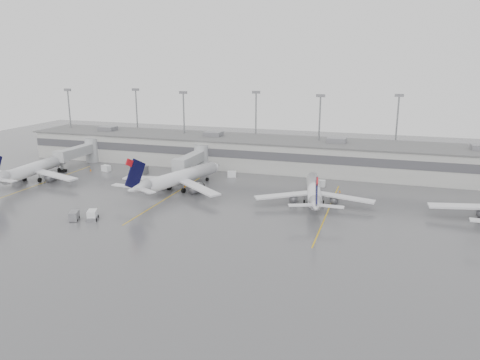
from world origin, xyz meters
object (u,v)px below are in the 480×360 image
(jet_far_left, at_px, (32,169))
(jet_mid_right, at_px, (314,191))
(jet_mid_left, at_px, (178,178))
(baggage_tug, at_px, (92,216))

(jet_far_left, distance_m, jet_mid_right, 69.98)
(jet_mid_left, bearing_deg, jet_far_left, -159.17)
(jet_mid_left, xyz_separation_m, baggage_tug, (-6.95, -23.31, -2.45))
(jet_far_left, relative_size, baggage_tug, 9.20)
(jet_far_left, bearing_deg, jet_mid_left, -0.50)
(jet_mid_left, xyz_separation_m, jet_mid_right, (31.56, -0.41, -0.38))
(jet_far_left, xyz_separation_m, baggage_tug, (31.43, -20.53, -2.42))
(jet_mid_right, xyz_separation_m, baggage_tug, (-38.51, -22.91, -2.07))
(jet_far_left, xyz_separation_m, jet_mid_left, (38.37, 2.78, 0.03))
(jet_mid_left, distance_m, jet_mid_right, 31.57)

